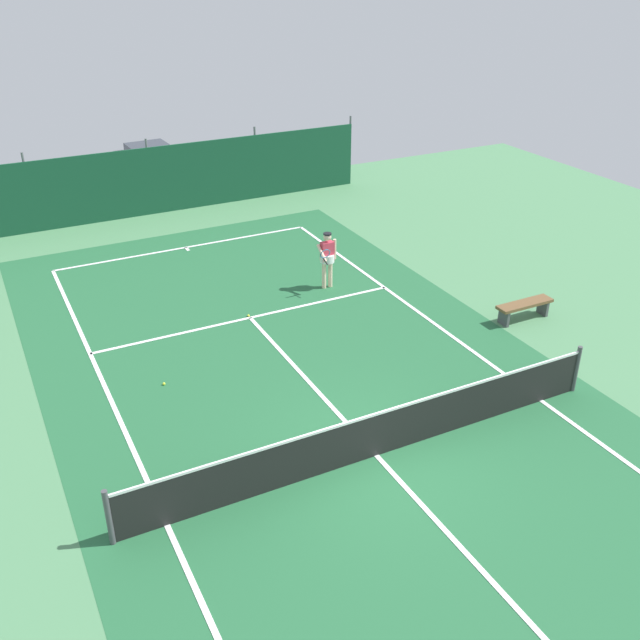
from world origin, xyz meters
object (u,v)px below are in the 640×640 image
courtside_bench (524,306)px  tennis_ball_near_player (323,258)px  tennis_player (327,256)px  tennis_ball_midcourt (164,384)px  parked_car (152,167)px  tennis_ball_by_sideline (248,316)px  tennis_net (377,434)px

courtside_bench → tennis_ball_near_player: bearing=115.0°
tennis_player → courtside_bench: (3.64, -4.05, -0.59)m
tennis_ball_midcourt → parked_car: bearing=75.4°
tennis_player → parked_car: bearing=-80.8°
tennis_ball_by_sideline → tennis_ball_near_player: bearing=36.4°
tennis_ball_near_player → parked_car: (-2.68, 9.58, 0.81)m
tennis_ball_by_sideline → parked_car: parked_car is taller
tennis_ball_midcourt → tennis_ball_by_sideline: bearing=37.3°
tennis_ball_by_sideline → tennis_net: bearing=-89.9°
tennis_ball_near_player → tennis_ball_by_sideline: 4.38m
tennis_net → courtside_bench: tennis_net is taller
tennis_player → tennis_ball_midcourt: tennis_player is taller
parked_car → courtside_bench: size_ratio=2.68×
tennis_ball_near_player → tennis_ball_by_sideline: bearing=-143.6°
tennis_net → courtside_bench: 7.04m
tennis_ball_near_player → parked_car: 9.98m
tennis_net → tennis_player: bearing=69.6°
parked_car → courtside_bench: parked_car is taller
tennis_net → tennis_ball_midcourt: tennis_net is taller
parked_car → tennis_ball_by_sideline: bearing=82.9°
tennis_player → tennis_ball_by_sideline: tennis_player is taller
tennis_player → tennis_ball_by_sideline: 2.91m
tennis_ball_near_player → courtside_bench: courtside_bench is taller
parked_car → tennis_ball_near_player: bearing=102.4°
tennis_net → parked_car: bearing=87.4°
tennis_player → tennis_ball_by_sideline: size_ratio=24.85×
tennis_net → tennis_ball_near_player: 9.76m
tennis_net → tennis_ball_near_player: bearing=68.9°
tennis_ball_midcourt → parked_car: (3.76, 14.40, 0.81)m
tennis_ball_by_sideline → courtside_bench: bearing=-28.2°
tennis_player → parked_car: (-1.83, 11.52, -0.12)m
tennis_net → parked_car: (0.84, 18.68, 0.33)m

